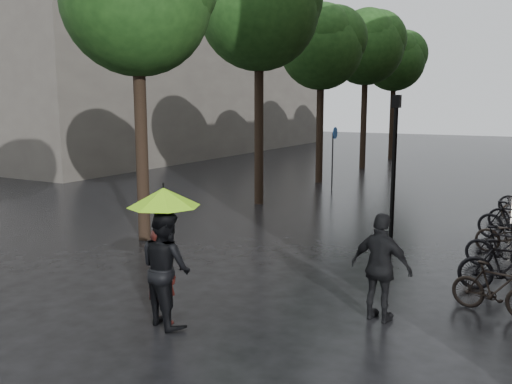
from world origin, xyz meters
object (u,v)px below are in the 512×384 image
Objects in this scene: person_black at (166,268)px; lamp_post at (394,157)px; person_burgundy at (161,275)px; pedestrian_walking at (381,268)px.

person_black is 6.95m from lamp_post.
lamp_post is at bearing -85.93° from person_black.
lamp_post is (2.07, 6.51, 1.49)m from person_burgundy.
lamp_post is (1.95, 6.53, 1.35)m from person_black.
lamp_post reaches higher than person_black.
person_black is 0.50× the size of lamp_post.
person_black reaches higher than pedestrian_walking.
person_burgundy is 0.89× the size of pedestrian_walking.
pedestrian_walking is 4.99m from lamp_post.
pedestrian_walking reaches higher than person_burgundy.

